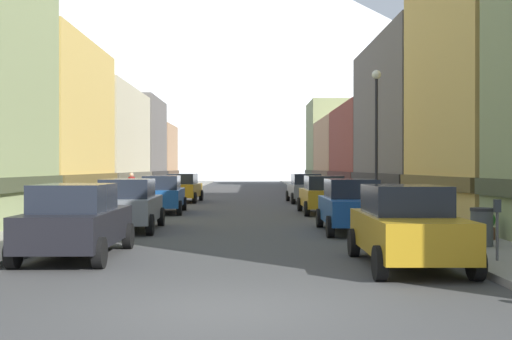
% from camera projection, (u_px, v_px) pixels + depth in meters
% --- Properties ---
extents(ground_plane, '(400.00, 400.00, 0.00)m').
position_uv_depth(ground_plane, '(226.00, 309.00, 9.58)').
color(ground_plane, '#404040').
extents(sidewalk_left, '(2.50, 100.00, 0.15)m').
position_uv_depth(sidewalk_left, '(157.00, 197.00, 44.52)').
color(sidewalk_left, gray).
rests_on(sidewalk_left, ground).
extents(sidewalk_right, '(2.50, 100.00, 0.15)m').
position_uv_depth(sidewalk_right, '(332.00, 197.00, 44.65)').
color(sidewalk_right, gray).
rests_on(sidewalk_right, ground).
extents(storefront_left_2, '(8.43, 10.37, 8.48)m').
position_uv_depth(storefront_left_2, '(11.00, 129.00, 31.20)').
color(storefront_left_2, '#D8B259').
rests_on(storefront_left_2, ground).
extents(storefront_left_3, '(9.00, 12.52, 7.65)m').
position_uv_depth(storefront_left_3, '(73.00, 145.00, 43.16)').
color(storefront_left_3, beige).
rests_on(storefront_left_3, ground).
extents(storefront_left_4, '(8.13, 9.51, 8.18)m').
position_uv_depth(storefront_left_4, '(115.00, 147.00, 54.65)').
color(storefront_left_4, '#66605B').
rests_on(storefront_left_4, ground).
extents(storefront_left_5, '(9.49, 8.64, 6.53)m').
position_uv_depth(storefront_left_5, '(128.00, 158.00, 64.22)').
color(storefront_left_5, tan).
rests_on(storefront_left_5, ground).
extents(storefront_right_2, '(7.69, 13.81, 9.54)m').
position_uv_depth(storefront_right_2, '(437.00, 125.00, 36.18)').
color(storefront_right_2, '#66605B').
rests_on(storefront_right_2, ground).
extents(storefront_right_3, '(10.07, 12.95, 7.07)m').
position_uv_depth(storefront_right_3, '(401.00, 152.00, 49.76)').
color(storefront_right_3, brown).
rests_on(storefront_right_3, ground).
extents(storefront_right_4, '(9.94, 13.60, 7.05)m').
position_uv_depth(storefront_right_4, '(368.00, 155.00, 63.32)').
color(storefront_right_4, tan).
rests_on(storefront_right_4, ground).
extents(storefront_right_5, '(6.83, 8.91, 9.99)m').
position_uv_depth(storefront_right_5, '(337.00, 145.00, 74.84)').
color(storefront_right_5, '#8C9966').
rests_on(storefront_right_5, ground).
extents(car_left_0, '(2.09, 4.41, 1.78)m').
position_uv_depth(car_left_0, '(76.00, 221.00, 15.01)').
color(car_left_0, black).
rests_on(car_left_0, ground).
extents(car_left_1, '(2.20, 4.46, 1.78)m').
position_uv_depth(car_left_1, '(129.00, 204.00, 21.52)').
color(car_left_1, slate).
rests_on(car_left_1, ground).
extents(car_left_2, '(2.20, 4.46, 1.78)m').
position_uv_depth(car_left_2, '(162.00, 194.00, 29.79)').
color(car_left_2, '#19478C').
rests_on(car_left_2, ground).
extents(car_left_3, '(2.25, 4.48, 1.78)m').
position_uv_depth(car_left_3, '(183.00, 188.00, 39.23)').
color(car_left_3, '#B28419').
rests_on(car_left_3, ground).
extents(car_right_0, '(2.12, 4.43, 1.78)m').
position_uv_depth(car_right_0, '(407.00, 226.00, 13.70)').
color(car_right_0, '#B28419').
rests_on(car_right_0, ground).
extents(car_right_1, '(2.11, 4.42, 1.78)m').
position_uv_depth(car_right_1, '(352.00, 205.00, 21.08)').
color(car_right_1, '#19478C').
rests_on(car_right_1, ground).
extents(car_right_2, '(2.11, 4.42, 1.78)m').
position_uv_depth(car_right_2, '(323.00, 195.00, 29.35)').
color(car_right_2, '#B28419').
rests_on(car_right_2, ground).
extents(car_right_3, '(2.19, 4.46, 1.78)m').
position_uv_depth(car_right_3, '(305.00, 188.00, 38.61)').
color(car_right_3, slate).
rests_on(car_right_3, ground).
extents(parking_meter_near, '(0.14, 0.10, 1.33)m').
position_uv_depth(parking_meter_near, '(497.00, 221.00, 13.62)').
color(parking_meter_near, '#595960').
rests_on(parking_meter_near, sidewalk_right).
extents(trash_bin_right, '(0.59, 0.59, 0.98)m').
position_uv_depth(trash_bin_right, '(482.00, 227.00, 16.14)').
color(trash_bin_right, '#4C5156').
rests_on(trash_bin_right, sidewalk_right).
extents(potted_plant_0, '(0.54, 0.54, 0.82)m').
position_uv_depth(potted_plant_0, '(485.00, 225.00, 17.61)').
color(potted_plant_0, brown).
rests_on(potted_plant_0, sidewalk_right).
extents(potted_plant_1, '(0.75, 0.75, 1.12)m').
position_uv_depth(potted_plant_1, '(428.00, 204.00, 23.30)').
color(potted_plant_1, gray).
rests_on(potted_plant_1, sidewalk_right).
extents(pedestrian_0, '(0.36, 0.36, 1.73)m').
position_uv_depth(pedestrian_0, '(132.00, 189.00, 35.04)').
color(pedestrian_0, maroon).
rests_on(pedestrian_0, sidewalk_left).
extents(streetlamp_right, '(0.36, 0.36, 5.86)m').
position_uv_depth(streetlamp_right, '(376.00, 121.00, 24.62)').
color(streetlamp_right, black).
rests_on(streetlamp_right, sidewalk_right).
extents(mountain_backdrop, '(349.25, 349.25, 106.34)m').
position_uv_depth(mountain_backdrop, '(203.00, 49.00, 269.14)').
color(mountain_backdrop, white).
rests_on(mountain_backdrop, ground).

